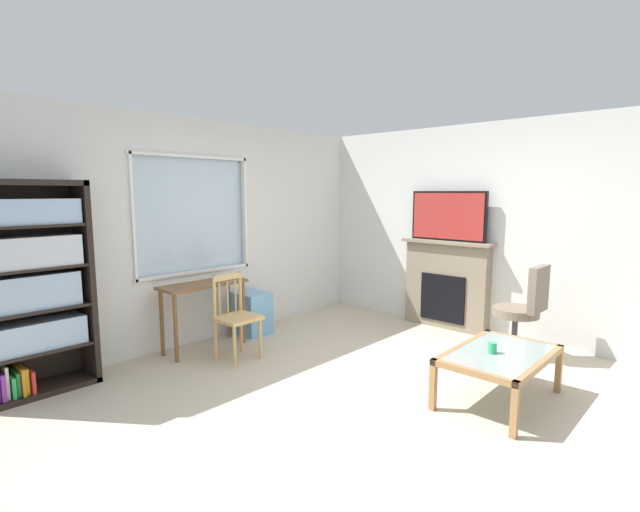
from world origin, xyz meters
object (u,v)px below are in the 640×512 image
Objects in this scene: coffee_table at (500,358)px; sippy_cup at (492,348)px; desk_under_window at (204,295)px; plastic_drawer_unit at (252,313)px; office_chair at (524,306)px; tv at (448,216)px; bookshelf at (32,283)px; fireplace at (446,284)px; wooden_chair at (235,316)px.

coffee_table is 0.13m from sippy_cup.
desk_under_window is 1.86× the size of plastic_drawer_unit.
plastic_drawer_unit is 0.53× the size of office_chair.
office_chair reaches higher than sippy_cup.
tv is (1.87, -1.64, 1.19)m from plastic_drawer_unit.
bookshelf is 4.60m from fireplace.
plastic_drawer_unit is 0.52× the size of tv.
bookshelf is 2.07× the size of wooden_chair.
fireplace is (1.89, -1.64, 0.31)m from plastic_drawer_unit.
bookshelf is at bearing 159.74° from wooden_chair.
office_chair is (3.80, -2.83, -0.43)m from bookshelf.
desk_under_window is at bearing 107.43° from coffee_table.
coffee_table is at bearing -140.85° from fireplace.
wooden_chair is 2.61m from coffee_table.
bookshelf reaches higher than desk_under_window.
bookshelf is at bearing 129.90° from coffee_table.
bookshelf is 1.69× the size of coffee_table.
sippy_cup is at bearing -87.34° from plastic_drawer_unit.
office_chair is (-0.46, -1.14, -0.02)m from fireplace.
desk_under_window is 3.06m from fireplace.
plastic_drawer_unit is at bearing 39.63° from wooden_chair.
bookshelf reaches higher than fireplace.
plastic_drawer_unit is at bearing -1.37° from bookshelf.
fireplace is 0.88m from tv.
plastic_drawer_unit is 2.76m from tv.
fireplace is at bearing 39.15° from coffee_table.
fireplace is at bearing -21.74° from bookshelf.
sippy_cup is (-1.73, -1.33, -0.98)m from tv.
wooden_chair is at bearing -85.07° from desk_under_window.
fireplace is at bearing 37.27° from sippy_cup.
coffee_table is (0.93, -2.96, -0.24)m from desk_under_window.
office_chair is at bearing -46.31° from wooden_chair.
bookshelf reaches higher than wooden_chair.
tv is 1.01× the size of office_chair.
plastic_drawer_unit is 2.52m from fireplace.
bookshelf is 2.47m from plastic_drawer_unit.
tv is 2.42m from coffee_table.
bookshelf reaches higher than tv.
coffee_table is at bearing -50.10° from bookshelf.
desk_under_window reaches higher than plastic_drawer_unit.
desk_under_window is 3.16m from tv.
tv is (2.60, -1.59, 0.84)m from desk_under_window.
coffee_table is (-1.69, -1.37, -0.20)m from fireplace.
wooden_chair is 0.74× the size of fireplace.
desk_under_window is at bearing -3.72° from bookshelf.
wooden_chair is 1.71× the size of plastic_drawer_unit.
desk_under_window is 10.84× the size of sippy_cup.
fireplace reaches higher than coffee_table.
office_chair is 0.91× the size of coffee_table.
bookshelf is 1.86× the size of office_chair.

